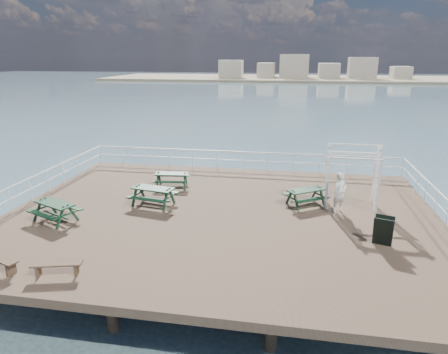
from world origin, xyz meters
TOP-DOWN VIEW (x-y plane):
  - ground at (0.00, 0.00)m, footprint 18.00×14.00m
  - sea_backdrop at (12.54, 134.07)m, footprint 300.00×300.00m
  - railing at (-0.07, 2.57)m, footprint 17.77×13.76m
  - picnic_table_a at (-3.16, 0.47)m, footprint 2.09×1.80m
  - picnic_table_b at (-3.11, 3.11)m, footprint 1.79×1.51m
  - picnic_table_c at (3.55, 1.66)m, footprint 2.12×2.04m
  - picnic_table_d at (-6.45, -1.92)m, footprint 2.19×2.01m
  - flat_bench_far at (-3.97, -5.80)m, footprint 1.54×0.73m
  - trellis_arbor at (5.45, 1.81)m, footprint 2.30×1.28m
  - sandwich_board at (6.13, -1.93)m, footprint 0.77×0.66m
  - person at (4.90, 0.95)m, footprint 0.76×0.69m

SIDE VIEW (x-z plane):
  - sea_backdrop at x=12.54m, z-range -5.11..4.09m
  - ground at x=0.00m, z-range -0.30..0.00m
  - flat_bench_far at x=-3.97m, z-range 0.11..0.54m
  - picnic_table_b at x=-3.11m, z-range 0.11..0.91m
  - picnic_table_c at x=3.55m, z-range 0.11..0.92m
  - sandwich_board at x=6.13m, z-range -0.01..1.06m
  - picnic_table_d at x=-6.45m, z-range 0.12..0.98m
  - picnic_table_a at x=-3.16m, z-range 0.13..1.03m
  - person at x=4.90m, z-range 0.00..1.74m
  - railing at x=-0.07m, z-range 0.32..1.42m
  - trellis_arbor at x=5.45m, z-range -0.16..2.65m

